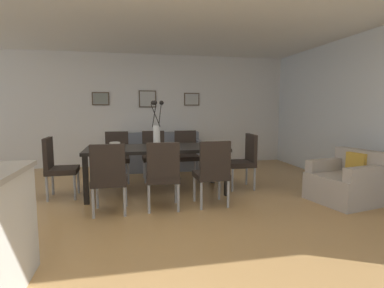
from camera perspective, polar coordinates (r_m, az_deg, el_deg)
ground_plane at (r=4.20m, az=-8.78°, el=-12.05°), size 9.00×9.00×0.00m
back_wall_panel at (r=7.23m, az=-10.26°, el=6.31°), size 9.00×0.10×2.60m
side_window_wall at (r=5.81m, az=29.73°, el=5.41°), size 0.10×6.30×2.60m
ceiling_panel at (r=4.56m, az=-9.71°, el=23.11°), size 9.00×7.20×0.08m
dining_table at (r=4.81m, az=-6.71°, el=-1.35°), size 2.20×0.95×0.74m
dining_chair_near_left at (r=3.94m, az=-15.54°, el=-5.77°), size 0.45×0.45×0.92m
dining_chair_near_right at (r=5.70m, az=-14.08°, el=-1.87°), size 0.45×0.45×0.92m
dining_chair_far_left at (r=3.99m, az=-5.55°, el=-5.41°), size 0.47×0.47×0.92m
dining_chair_far_right at (r=5.73m, az=-7.25°, el=-1.67°), size 0.45×0.45×0.92m
dining_chair_mid_left at (r=4.13m, az=3.94°, el=-4.97°), size 0.46×0.46×0.92m
dining_chair_mid_right at (r=5.77m, az=-1.08°, el=-1.56°), size 0.44×0.44×0.92m
dining_chair_head_west at (r=4.95m, az=-24.38°, el=-3.59°), size 0.45×0.45×0.92m
dining_chair_head_east at (r=5.14m, az=10.00°, el=-2.70°), size 0.45×0.45×0.92m
centerpiece_vase at (r=4.78m, az=-6.76°, el=2.82°), size 0.21×0.23×0.73m
placemat_near_left at (r=4.58m, az=-14.74°, el=-1.05°), size 0.32×0.32×0.01m
bowl_near_left at (r=4.58m, az=-14.76°, el=-0.59°), size 0.17×0.17×0.07m
placemat_near_right at (r=5.01m, az=-14.48°, el=-0.39°), size 0.32×0.32×0.01m
bowl_near_right at (r=5.00m, az=-14.49°, el=0.03°), size 0.17×0.17×0.07m
sofa at (r=6.77m, az=-6.19°, el=-2.33°), size 1.90×0.84×0.80m
armchair at (r=4.91m, az=27.37°, el=-6.52°), size 0.94×0.94×0.75m
framed_picture_left at (r=7.19m, az=-17.04°, el=8.26°), size 0.38×0.03×0.30m
framed_picture_center at (r=7.17m, az=-8.48°, el=8.49°), size 0.40×0.03×0.40m
framed_picture_right at (r=7.30m, az=-0.05°, el=8.54°), size 0.38×0.03×0.31m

